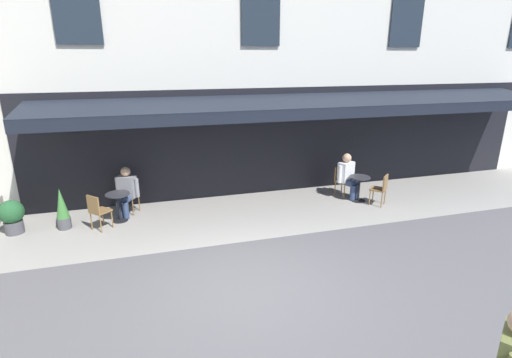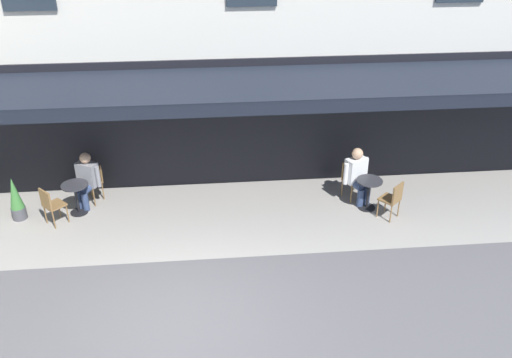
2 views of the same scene
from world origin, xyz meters
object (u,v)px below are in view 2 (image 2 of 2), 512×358
Objects in this scene: cafe_chair_wicker_facing_street at (93,180)px; cafe_chair_wicker_kerbside at (351,177)px; seated_patron_in_grey at (86,178)px; potted_plant_under_sign at (16,199)px; cafe_table_mid_terrace at (369,190)px; cafe_chair_wicker_near_door at (393,197)px; cafe_table_near_entrance at (76,194)px; cafe_chair_wicker_by_window at (51,203)px; seated_companion_in_white at (358,174)px.

cafe_chair_wicker_facing_street and cafe_chair_wicker_kerbside have the same top height.
potted_plant_under_sign is (1.49, 0.48, -0.19)m from seated_patron_in_grey.
cafe_chair_wicker_near_door is (-0.42, 0.47, 0.06)m from cafe_table_mid_terrace.
cafe_chair_wicker_near_door and cafe_chair_wicker_kerbside have the same top height.
cafe_table_near_entrance is 0.82× the size of cafe_chair_wicker_facing_street.
cafe_table_near_entrance is at bearing 62.60° from seated_patron_in_grey.
seated_patron_in_grey is 1.26× the size of potted_plant_under_sign.
cafe_table_mid_terrace is 6.54m from seated_patron_in_grey.
seated_companion_in_white is at bearing -176.72° from cafe_chair_wicker_by_window.
cafe_table_mid_terrace is (-6.68, 0.41, 0.00)m from cafe_table_near_entrance.
cafe_chair_wicker_near_door is at bearing 123.93° from cafe_chair_wicker_kerbside.
potted_plant_under_sign is at bearing -2.15° from cafe_table_mid_terrace.
cafe_chair_wicker_facing_street is 6.13m from cafe_chair_wicker_kerbside.
cafe_chair_wicker_by_window is at bearing 3.28° from seated_companion_in_white.
seated_companion_in_white is (0.60, -0.84, 0.17)m from cafe_chair_wicker_near_door.
seated_patron_in_grey is at bearing -117.40° from cafe_table_near_entrance.
potted_plant_under_sign is (1.59, 0.68, -0.04)m from cafe_chair_wicker_facing_street.
cafe_chair_wicker_near_door is (-7.11, 0.89, 0.06)m from cafe_table_near_entrance.
seated_companion_in_white is at bearing 179.63° from cafe_table_near_entrance.
seated_companion_in_white is (-6.50, 0.04, 0.22)m from cafe_table_near_entrance.
cafe_table_near_entrance is at bearing 1.37° from cafe_chair_wicker_kerbside.
seated_patron_in_grey is (-0.19, -0.37, 0.21)m from cafe_table_near_entrance.
cafe_chair_wicker_by_window and cafe_chair_wicker_facing_street have the same top height.
cafe_chair_wicker_by_window and cafe_chair_wicker_near_door have the same top height.
cafe_chair_wicker_facing_street is (-0.29, -0.56, 0.06)m from cafe_table_near_entrance.
cafe_table_near_entrance and cafe_table_mid_terrace have the same top height.
cafe_chair_wicker_facing_street is 1.21× the size of cafe_table_mid_terrace.
seated_patron_in_grey is at bearing -161.93° from potted_plant_under_sign.
cafe_chair_wicker_facing_street is 1.00× the size of cafe_chair_wicker_kerbside.
potted_plant_under_sign reaches higher than cafe_chair_wicker_near_door.
cafe_table_near_entrance is 1.30m from potted_plant_under_sign.
seated_companion_in_white reaches higher than potted_plant_under_sign.
potted_plant_under_sign reaches higher than cafe_chair_wicker_by_window.
cafe_table_near_entrance is 0.47m from seated_patron_in_grey.
seated_patron_in_grey is (6.22, -0.22, 0.15)m from cafe_chair_wicker_kerbside.
seated_companion_in_white is at bearing -54.39° from cafe_chair_wicker_near_door.
cafe_chair_wicker_by_window is 0.87× the size of potted_plant_under_sign.
potted_plant_under_sign is (8.40, -0.77, -0.04)m from cafe_chair_wicker_near_door.
cafe_table_mid_terrace is at bearing 173.11° from seated_patron_in_grey.
cafe_chair_wicker_facing_street is at bearing -3.81° from cafe_chair_wicker_kerbside.
cafe_chair_wicker_facing_street is at bearing -126.61° from cafe_chair_wicker_by_window.
cafe_table_mid_terrace is at bearing 177.85° from potted_plant_under_sign.
seated_companion_in_white reaches higher than cafe_table_near_entrance.
cafe_chair_wicker_near_door is at bearing 169.71° from seated_patron_in_grey.
cafe_chair_wicker_near_door is at bearing 168.02° from cafe_chair_wicker_facing_street.
cafe_chair_wicker_by_window is 7.57m from cafe_chair_wicker_near_door.
cafe_chair_wicker_near_door is at bearing 176.63° from cafe_chair_wicker_by_window.
cafe_chair_wicker_kerbside is 6.22m from seated_patron_in_grey.
seated_companion_in_white is at bearing 176.27° from seated_patron_in_grey.
seated_companion_in_white reaches higher than cafe_chair_wicker_near_door.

